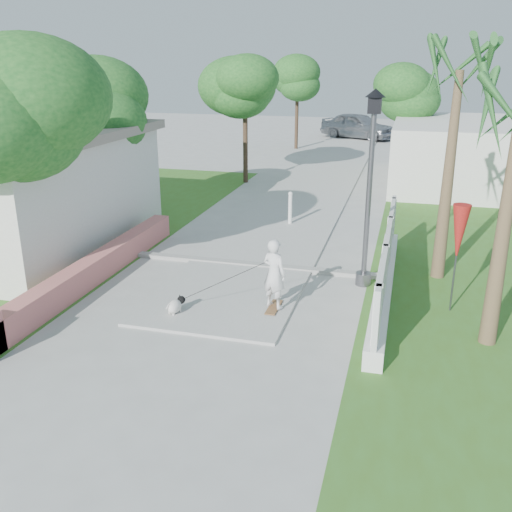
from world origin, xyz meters
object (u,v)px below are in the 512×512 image
(bollard, at_px, (290,207))
(dog, at_px, (176,305))
(street_lamp, at_px, (370,183))
(skateboarder, at_px, (235,279))
(parked_car, at_px, (358,126))
(patio_umbrella, at_px, (459,234))

(bollard, distance_m, dog, 7.26)
(street_lamp, distance_m, skateboarder, 3.70)
(bollard, xyz_separation_m, dog, (-0.90, -7.19, -0.37))
(dog, bearing_deg, skateboarder, 47.45)
(bollard, distance_m, skateboarder, 6.66)
(bollard, relative_size, parked_car, 0.22)
(bollard, bearing_deg, patio_umbrella, -50.09)
(street_lamp, relative_size, skateboarder, 1.98)
(street_lamp, height_order, patio_umbrella, street_lamp)
(patio_umbrella, relative_size, skateboarder, 1.03)
(dog, bearing_deg, street_lamp, 58.83)
(bollard, relative_size, skateboarder, 0.49)
(bollard, xyz_separation_m, parked_car, (0.06, 21.23, 0.26))
(street_lamp, relative_size, bollard, 4.07)
(bollard, height_order, skateboarder, skateboarder)
(bollard, bearing_deg, dog, -97.11)
(patio_umbrella, height_order, skateboarder, patio_umbrella)
(patio_umbrella, bearing_deg, street_lamp, 152.24)
(skateboarder, height_order, parked_car, parked_car)
(patio_umbrella, bearing_deg, dog, -162.88)
(street_lamp, relative_size, parked_car, 0.90)
(street_lamp, distance_m, patio_umbrella, 2.27)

